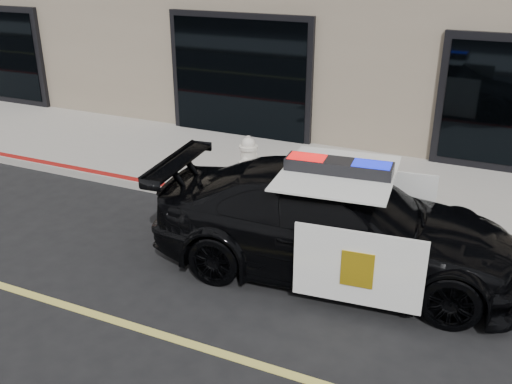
% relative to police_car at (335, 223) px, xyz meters
% --- Properties ---
extents(ground, '(120.00, 120.00, 0.00)m').
position_rel_police_car_xyz_m(ground, '(-2.74, -2.25, -0.73)').
color(ground, black).
rests_on(ground, ground).
extents(sidewalk_n, '(60.00, 3.50, 0.15)m').
position_rel_police_car_xyz_m(sidewalk_n, '(-2.74, 3.00, -0.66)').
color(sidewalk_n, gray).
rests_on(sidewalk_n, ground).
extents(police_car, '(3.01, 5.39, 1.64)m').
position_rel_police_car_xyz_m(police_car, '(0.00, 0.00, 0.00)').
color(police_car, black).
rests_on(police_car, ground).
extents(fire_hydrant, '(0.40, 0.55, 0.88)m').
position_rel_police_car_xyz_m(fire_hydrant, '(-2.32, 2.13, -0.17)').
color(fire_hydrant, silver).
rests_on(fire_hydrant, sidewalk_n).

